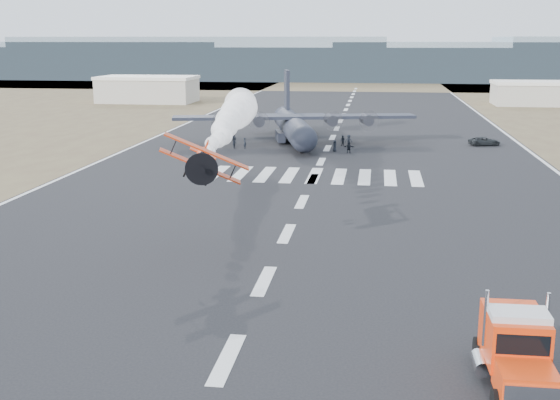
% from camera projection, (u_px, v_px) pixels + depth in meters
% --- Properties ---
extents(ground, '(500.00, 500.00, 0.00)m').
position_uv_depth(ground, '(227.00, 359.00, 35.88)').
color(ground, black).
rests_on(ground, ground).
extents(scrub_far, '(500.00, 80.00, 0.00)m').
position_uv_depth(scrub_far, '(358.00, 84.00, 257.94)').
color(scrub_far, brown).
rests_on(scrub_far, ground).
extents(runway_markings, '(60.00, 260.00, 0.01)m').
position_uv_depth(runway_markings, '(321.00, 162.00, 93.81)').
color(runway_markings, silver).
rests_on(runway_markings, ground).
extents(ridge_seg_b, '(150.00, 50.00, 15.00)m').
position_uv_depth(ridge_seg_b, '(58.00, 60.00, 302.58)').
color(ridge_seg_b, slate).
rests_on(ridge_seg_b, ground).
extents(ridge_seg_c, '(150.00, 50.00, 17.00)m').
position_uv_depth(ridge_seg_c, '(205.00, 58.00, 293.68)').
color(ridge_seg_c, slate).
rests_on(ridge_seg_c, ground).
extents(ridge_seg_d, '(150.00, 50.00, 13.00)m').
position_uv_depth(ridge_seg_d, '(361.00, 63.00, 285.46)').
color(ridge_seg_d, slate).
rests_on(ridge_seg_d, ground).
extents(ridge_seg_e, '(150.00, 50.00, 15.00)m').
position_uv_depth(ridge_seg_e, '(526.00, 61.00, 276.56)').
color(ridge_seg_e, slate).
rests_on(ridge_seg_e, ground).
extents(hangar_left, '(24.50, 14.50, 6.70)m').
position_uv_depth(hangar_left, '(148.00, 89.00, 182.05)').
color(hangar_left, '#A8A295').
rests_on(hangar_left, ground).
extents(hangar_right, '(20.50, 12.50, 5.90)m').
position_uv_depth(hangar_right, '(535.00, 93.00, 173.89)').
color(hangar_right, '#A8A295').
rests_on(hangar_right, ground).
extents(semi_truck, '(2.94, 8.52, 3.83)m').
position_uv_depth(semi_truck, '(516.00, 350.00, 32.60)').
color(semi_truck, black).
rests_on(semi_truck, ground).
extents(aerobatic_biplane, '(6.28, 6.11, 4.12)m').
position_uv_depth(aerobatic_biplane, '(202.00, 160.00, 52.58)').
color(aerobatic_biplane, red).
extents(smoke_trail, '(6.77, 38.78, 4.24)m').
position_uv_depth(smoke_trail, '(236.00, 113.00, 83.40)').
color(smoke_trail, white).
extents(transport_aircraft, '(37.49, 30.67, 10.89)m').
position_uv_depth(transport_aircraft, '(293.00, 125.00, 110.82)').
color(transport_aircraft, black).
rests_on(transport_aircraft, ground).
extents(support_vehicle, '(5.14, 3.25, 1.32)m').
position_uv_depth(support_vehicle, '(485.00, 141.00, 107.96)').
color(support_vehicle, black).
rests_on(support_vehicle, ground).
extents(crew_a, '(0.77, 0.78, 1.65)m').
position_uv_depth(crew_a, '(245.00, 143.00, 104.64)').
color(crew_a, black).
rests_on(crew_a, ground).
extents(crew_b, '(0.58, 0.86, 1.68)m').
position_uv_depth(crew_b, '(235.00, 143.00, 105.24)').
color(crew_b, black).
rests_on(crew_b, ground).
extents(crew_c, '(1.19, 0.64, 1.76)m').
position_uv_depth(crew_c, '(349.00, 141.00, 107.14)').
color(crew_c, black).
rests_on(crew_c, ground).
extents(crew_d, '(1.09, 1.23, 1.89)m').
position_uv_depth(crew_d, '(234.00, 139.00, 108.24)').
color(crew_d, black).
rests_on(crew_d, ground).
extents(crew_e, '(0.70, 0.91, 1.65)m').
position_uv_depth(crew_e, '(335.00, 146.00, 102.08)').
color(crew_e, black).
rests_on(crew_e, ground).
extents(crew_f, '(1.61, 0.73, 1.67)m').
position_uv_depth(crew_f, '(349.00, 147.00, 100.71)').
color(crew_f, black).
rests_on(crew_f, ground).
extents(crew_g, '(0.68, 0.60, 1.65)m').
position_uv_depth(crew_g, '(312.00, 142.00, 105.88)').
color(crew_g, black).
rests_on(crew_g, ground).
extents(crew_h, '(0.93, 0.87, 1.63)m').
position_uv_depth(crew_h, '(343.00, 141.00, 107.42)').
color(crew_h, black).
rests_on(crew_h, ground).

